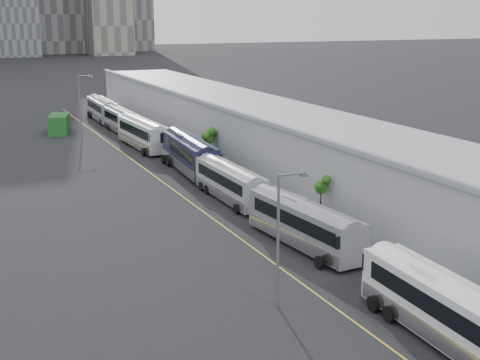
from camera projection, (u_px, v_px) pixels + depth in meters
sidewalk at (336, 214)px, 59.82m from camera, size 10.00×170.00×0.12m
lane_line at (228, 230)px, 55.68m from camera, size 0.12×160.00×0.02m
depot at (375, 172)px, 60.57m from camera, size 12.45×160.40×7.20m
bus_2 at (446, 316)px, 36.18m from camera, size 3.10×12.92×3.75m
bus_3 at (304, 228)px, 51.18m from camera, size 3.58×12.57×3.63m
bus_4 at (230, 186)px, 64.07m from camera, size 2.71×12.08×3.52m
bus_5 at (189, 157)px, 75.78m from camera, size 3.75×14.10×4.08m
bus_6 at (143, 136)px, 89.05m from camera, size 3.37×13.66×3.96m
bus_7 at (122, 123)px, 100.99m from camera, size 2.78×12.42×3.62m
bus_8 at (102, 111)px, 112.43m from camera, size 2.91×13.08×3.81m
tree_2 at (321, 188)px, 56.37m from camera, size 1.01×1.01×3.83m
tree_3 at (209, 137)px, 78.78m from camera, size 1.41×1.41×4.16m
street_lamp_near at (281, 230)px, 40.02m from camera, size 2.04×0.22×8.37m
street_lamp_far at (81, 103)px, 94.82m from camera, size 2.04×0.22×9.15m
shipping_container at (59, 124)px, 100.17m from camera, size 4.18×6.32×2.88m
suv at (61, 116)px, 113.14m from camera, size 3.91×5.51×1.39m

